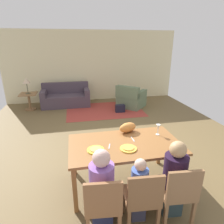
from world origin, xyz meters
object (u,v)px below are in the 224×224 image
object	(u,v)px
dining_table	(125,147)
armchair	(131,99)
dining_chair_woman	(179,191)
person_woman	(173,180)
plate_near_man	(96,150)
person_child	(138,191)
table_lamp	(26,81)
dining_chair_man	(103,203)
plate_near_child	(128,149)
person_man	(102,191)
dining_chair_child	(142,197)
cat	(128,127)
side_table	(29,99)
couch	(66,97)
handbag	(120,108)
wine_glass	(158,127)

from	to	relation	value
dining_table	armchair	bearing A→B (deg)	71.71
dining_chair_woman	armchair	world-z (taller)	dining_chair_woman
person_woman	armchair	size ratio (longest dim) A/B	0.92
plate_near_man	armchair	bearing A→B (deg)	66.31
person_child	table_lamp	xyz separation A→B (m)	(-2.28, 5.02, 0.58)
dining_chair_man	table_lamp	xyz separation A→B (m)	(-1.79, 5.19, 0.52)
dining_chair_man	person_child	size ratio (longest dim) A/B	0.94
plate_near_child	table_lamp	world-z (taller)	table_lamp
person_man	dining_chair_child	world-z (taller)	person_man
cat	side_table	distance (m)	4.67
couch	person_child	bearing A→B (deg)	-78.93
plate_near_man	dining_chair_man	world-z (taller)	dining_chair_man
dining_chair_man	handbag	bearing A→B (deg)	73.60
armchair	dining_chair_child	bearing A→B (deg)	-105.28
cat	plate_near_man	bearing A→B (deg)	-160.05
person_woman	couch	bearing A→B (deg)	105.97
dining_chair_man	person_child	world-z (taller)	person_child
handbag	plate_near_man	bearing A→B (deg)	-109.37
dining_chair_child	handbag	distance (m)	4.37
dining_chair_child	dining_chair_woman	world-z (taller)	same
cat	handbag	xyz separation A→B (m)	(0.63, 3.06, -0.71)
handbag	dining_table	bearing A→B (deg)	-102.72
dining_chair_child	armchair	world-z (taller)	dining_chair_child
cat	table_lamp	distance (m)	4.65
person_man	dining_chair_woman	size ratio (longest dim) A/B	1.28
dining_table	person_child	size ratio (longest dim) A/B	1.87
dining_table	person_woman	bearing A→B (deg)	-54.32
dining_chair_woman	dining_chair_child	bearing A→B (deg)	-179.99
table_lamp	person_child	bearing A→B (deg)	-65.58
dining_chair_woman	person_woman	xyz separation A→B (m)	(0.01, 0.17, 0.02)
dining_chair_man	person_child	xyz separation A→B (m)	(0.49, 0.17, -0.06)
plate_near_man	person_man	xyz separation A→B (m)	(0.00, -0.55, -0.26)
dining_table	side_table	world-z (taller)	dining_table
person_child	handbag	xyz separation A→B (m)	(0.78, 4.12, -0.30)
armchair	cat	bearing A→B (deg)	-107.94
armchair	couch	bearing A→B (deg)	163.27
wine_glass	couch	distance (m)	4.76
dining_chair_woman	handbag	xyz separation A→B (m)	(0.31, 4.29, -0.36)
plate_near_child	person_man	world-z (taller)	person_man
dining_chair_man	handbag	size ratio (longest dim) A/B	2.72
dining_table	person_woman	xyz separation A→B (m)	(0.48, -0.67, -0.18)
person_woman	side_table	size ratio (longest dim) A/B	1.91
cat	side_table	size ratio (longest dim) A/B	0.55
person_child	couch	bearing A→B (deg)	101.07
side_table	plate_near_man	bearing A→B (deg)	-68.04
plate_near_child	side_table	xyz separation A→B (m)	(-2.28, 4.53, -0.39)
plate_near_child	handbag	xyz separation A→B (m)	(0.78, 3.63, -0.64)
dining_chair_woman	side_table	size ratio (longest dim) A/B	1.50
side_table	couch	bearing A→B (deg)	11.70
plate_near_child	dining_chair_man	size ratio (longest dim) A/B	0.29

